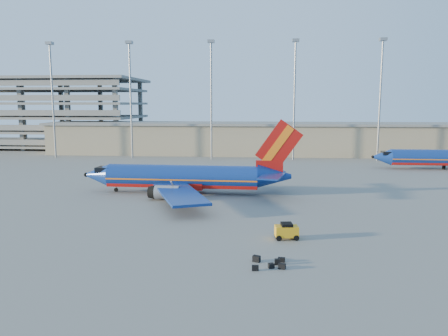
% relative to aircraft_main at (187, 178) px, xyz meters
% --- Properties ---
extents(ground, '(220.00, 220.00, 0.00)m').
position_rel_aircraft_main_xyz_m(ground, '(4.03, -4.24, -2.43)').
color(ground, slate).
rests_on(ground, ground).
extents(terminal_building, '(122.00, 16.00, 8.50)m').
position_rel_aircraft_main_xyz_m(terminal_building, '(14.03, 53.76, 1.88)').
color(terminal_building, gray).
rests_on(terminal_building, ground).
extents(parking_garage, '(62.00, 32.00, 21.40)m').
position_rel_aircraft_main_xyz_m(parking_garage, '(-57.97, 69.81, 9.30)').
color(parking_garage, slate).
rests_on(parking_garage, ground).
extents(light_mast_row, '(101.60, 1.60, 28.65)m').
position_rel_aircraft_main_xyz_m(light_mast_row, '(9.03, 41.76, 15.12)').
color(light_mast_row, gray).
rests_on(light_mast_row, ground).
extents(aircraft_main, '(33.66, 32.38, 11.40)m').
position_rel_aircraft_main_xyz_m(aircraft_main, '(0.00, 0.00, 0.00)').
color(aircraft_main, navy).
rests_on(aircraft_main, ground).
extents(baggage_tug, '(2.48, 1.68, 1.67)m').
position_rel_aircraft_main_xyz_m(baggage_tug, '(13.77, -21.70, -1.56)').
color(baggage_tug, gold).
rests_on(baggage_tug, ground).
extents(luggage_pile, '(2.86, 2.53, 0.55)m').
position_rel_aircraft_main_xyz_m(luggage_pile, '(11.90, -29.20, -2.20)').
color(luggage_pile, black).
rests_on(luggage_pile, ground).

